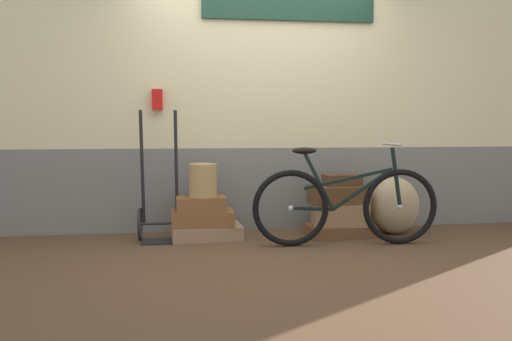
# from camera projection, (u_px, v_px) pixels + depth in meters

# --- Properties ---
(ground) EXTENTS (9.51, 5.20, 0.06)m
(ground) POSITION_uv_depth(u_px,v_px,m) (270.00, 250.00, 4.48)
(ground) COLOR #513823
(station_building) EXTENTS (7.51, 0.74, 2.80)m
(station_building) POSITION_uv_depth(u_px,v_px,m) (258.00, 95.00, 5.19)
(station_building) COLOR slate
(station_building) RESTS_ON ground
(suitcase_0) EXTENTS (0.69, 0.43, 0.13)m
(suitcase_0) POSITION_uv_depth(u_px,v_px,m) (207.00, 232.00, 4.78)
(suitcase_0) COLOR #937051
(suitcase_0) RESTS_ON ground
(suitcase_1) EXTENTS (0.60, 0.36, 0.15)m
(suitcase_1) POSITION_uv_depth(u_px,v_px,m) (202.00, 218.00, 4.75)
(suitcase_1) COLOR brown
(suitcase_1) RESTS_ON suitcase_0
(suitcase_2) EXTENTS (0.48, 0.31, 0.14)m
(suitcase_2) POSITION_uv_depth(u_px,v_px,m) (201.00, 204.00, 4.72)
(suitcase_2) COLOR brown
(suitcase_2) RESTS_ON suitcase_1
(suitcase_3) EXTENTS (0.66, 0.41, 0.11)m
(suitcase_3) POSITION_uv_depth(u_px,v_px,m) (340.00, 230.00, 4.91)
(suitcase_3) COLOR brown
(suitcase_3) RESTS_ON ground
(suitcase_4) EXTENTS (0.56, 0.39, 0.21)m
(suitcase_4) POSITION_uv_depth(u_px,v_px,m) (340.00, 214.00, 4.92)
(suitcase_4) COLOR #9E754C
(suitcase_4) RESTS_ON suitcase_3
(suitcase_5) EXTENTS (0.58, 0.38, 0.18)m
(suitcase_5) POSITION_uv_depth(u_px,v_px,m) (339.00, 194.00, 4.92)
(suitcase_5) COLOR brown
(suitcase_5) RESTS_ON suitcase_4
(suitcase_6) EXTENTS (0.36, 0.22, 0.11)m
(suitcase_6) POSITION_uv_depth(u_px,v_px,m) (342.00, 180.00, 4.91)
(suitcase_6) COLOR #4C2D19
(suitcase_6) RESTS_ON suitcase_5
(wicker_basket) EXTENTS (0.26, 0.26, 0.31)m
(wicker_basket) POSITION_uv_depth(u_px,v_px,m) (203.00, 180.00, 4.71)
(wicker_basket) COLOR #A8844C
(wicker_basket) RESTS_ON suitcase_2
(luggage_trolley) EXTENTS (0.40, 0.38, 1.23)m
(luggage_trolley) POSITION_uv_depth(u_px,v_px,m) (160.00, 211.00, 4.71)
(luggage_trolley) COLOR black
(luggage_trolley) RESTS_ON ground
(burlap_sack) EXTENTS (0.50, 0.42, 0.57)m
(burlap_sack) POSITION_uv_depth(u_px,v_px,m) (394.00, 205.00, 5.00)
(burlap_sack) COLOR tan
(burlap_sack) RESTS_ON ground
(bicycle) EXTENTS (1.70, 0.46, 0.93)m
(bicycle) POSITION_uv_depth(u_px,v_px,m) (345.00, 205.00, 4.51)
(bicycle) COLOR black
(bicycle) RESTS_ON ground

